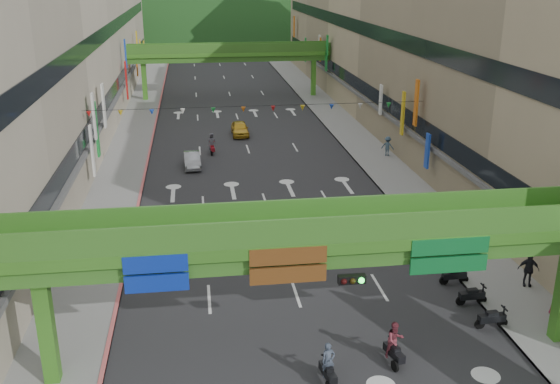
# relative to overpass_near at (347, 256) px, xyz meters

# --- Properties ---
(road_slab) EXTENTS (18.00, 140.00, 0.02)m
(road_slab) POSITION_rel_overpass_near_xyz_m (-0.93, 44.62, -5.20)
(road_slab) COLOR #28282B
(road_slab) RESTS_ON ground
(sidewalk_left) EXTENTS (4.00, 140.00, 0.15)m
(sidewalk_left) POSITION_rel_overpass_near_xyz_m (-11.93, 44.62, -5.13)
(sidewalk_left) COLOR gray
(sidewalk_left) RESTS_ON ground
(sidewalk_right) EXTENTS (4.00, 140.00, 0.15)m
(sidewalk_right) POSITION_rel_overpass_near_xyz_m (10.07, 44.62, -5.13)
(sidewalk_right) COLOR gray
(sidewalk_right) RESTS_ON ground
(curb_left) EXTENTS (0.20, 140.00, 0.18)m
(curb_left) POSITION_rel_overpass_near_xyz_m (-10.03, 44.62, -5.12)
(curb_left) COLOR #CC5959
(curb_left) RESTS_ON ground
(curb_right) EXTENTS (0.20, 140.00, 0.18)m
(curb_right) POSITION_rel_overpass_near_xyz_m (8.17, 44.62, -5.12)
(curb_right) COLOR gray
(curb_right) RESTS_ON ground
(building_row_left) EXTENTS (12.80, 95.00, 19.00)m
(building_row_left) POSITION_rel_overpass_near_xyz_m (-19.86, 44.62, 4.25)
(building_row_left) COLOR #9E937F
(building_row_left) RESTS_ON ground
(building_row_right) EXTENTS (12.80, 95.00, 19.00)m
(building_row_right) POSITION_rel_overpass_near_xyz_m (18.00, 44.62, 4.25)
(building_row_right) COLOR gray
(building_row_right) RESTS_ON ground
(overpass_near) EXTENTS (28.00, 12.27, 7.10)m
(overpass_near) POSITION_rel_overpass_near_xyz_m (0.00, 0.00, 0.00)
(overpass_near) COLOR #4C9E2D
(overpass_near) RESTS_ON ground
(overpass_far) EXTENTS (28.00, 2.20, 7.10)m
(overpass_far) POSITION_rel_overpass_near_xyz_m (-0.93, 59.62, 0.20)
(overpass_far) COLOR #4C9E2D
(overpass_far) RESTS_ON ground
(hill_left) EXTENTS (168.00, 140.00, 112.00)m
(hill_left) POSITION_rel_overpass_near_xyz_m (-15.93, 154.62, -5.21)
(hill_left) COLOR #1C4419
(hill_left) RESTS_ON ground
(hill_right) EXTENTS (208.00, 176.00, 128.00)m
(hill_right) POSITION_rel_overpass_near_xyz_m (24.07, 174.62, -5.21)
(hill_right) COLOR #1C4419
(hill_right) RESTS_ON ground
(bunting_string) EXTENTS (26.00, 0.36, 0.47)m
(bunting_string) POSITION_rel_overpass_near_xyz_m (-0.93, 24.62, 0.75)
(bunting_string) COLOR black
(bunting_string) RESTS_ON ground
(scooter_rider_near) EXTENTS (0.66, 1.60, 1.88)m
(scooter_rider_near) POSITION_rel_overpass_near_xyz_m (-0.86, -1.00, -4.35)
(scooter_rider_near) COLOR black
(scooter_rider_near) RESTS_ON ground
(scooter_rider_mid) EXTENTS (0.92, 1.58, 2.00)m
(scooter_rider_mid) POSITION_rel_overpass_near_xyz_m (2.22, -0.03, -4.18)
(scooter_rider_mid) COLOR black
(scooter_rider_mid) RESTS_ON ground
(scooter_rider_far) EXTENTS (0.85, 1.60, 1.97)m
(scooter_rider_far) POSITION_rel_overpass_near_xyz_m (-4.33, 33.43, -4.22)
(scooter_rider_far) COLOR maroon
(scooter_rider_far) RESTS_ON ground
(parked_scooter_row) EXTENTS (1.60, 9.35, 1.08)m
(parked_scooter_row) POSITION_rel_overpass_near_xyz_m (7.62, 6.44, -4.68)
(parked_scooter_row) COLOR black
(parked_scooter_row) RESTS_ON ground
(car_silver) EXTENTS (1.51, 3.90, 1.27)m
(car_silver) POSITION_rel_overpass_near_xyz_m (-6.14, 29.62, -4.57)
(car_silver) COLOR #9D9FA6
(car_silver) RESTS_ON ground
(car_yellow) EXTENTS (1.67, 4.12, 1.40)m
(car_yellow) POSITION_rel_overpass_near_xyz_m (-1.26, 39.91, -4.50)
(car_yellow) COLOR gold
(car_yellow) RESTS_ON ground
(pedestrian_red) EXTENTS (0.80, 0.64, 1.58)m
(pedestrian_red) POSITION_rel_overpass_near_xyz_m (11.27, 2.62, -4.42)
(pedestrian_red) COLOR #B6204B
(pedestrian_red) RESTS_ON ground
(pedestrian_dark) EXTENTS (1.18, 0.77, 1.87)m
(pedestrian_dark) POSITION_rel_overpass_near_xyz_m (11.27, 5.54, -4.27)
(pedestrian_dark) COLOR black
(pedestrian_dark) RESTS_ON ground
(pedestrian_blue) EXTENTS (0.97, 0.86, 1.76)m
(pedestrian_blue) POSITION_rel_overpass_near_xyz_m (11.27, 30.28, -4.33)
(pedestrian_blue) COLOR #344A5A
(pedestrian_blue) RESTS_ON ground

